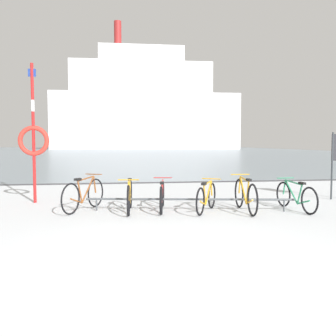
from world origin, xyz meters
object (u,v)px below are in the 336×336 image
object	(u,v)px
bicycle_3	(206,197)
rescue_post	(34,138)
bicycle_5	(296,196)
bicycle_0	(84,195)
bicycle_4	(245,195)
ferry_ship	(145,107)
bicycle_2	(162,196)
bicycle_1	(130,196)

from	to	relation	value
bicycle_3	rescue_post	size ratio (longest dim) A/B	0.39
rescue_post	bicycle_5	bearing A→B (deg)	-17.75
bicycle_0	bicycle_4	size ratio (longest dim) A/B	0.87
bicycle_4	ferry_ship	distance (m)	80.43
bicycle_4	ferry_ship	xyz separation A→B (m)	(3.93, 79.77, 9.47)
bicycle_3	ferry_ship	bearing A→B (deg)	86.53
bicycle_3	bicycle_4	xyz separation A→B (m)	(0.90, -0.11, 0.04)
bicycle_5	rescue_post	size ratio (longest dim) A/B	0.46
bicycle_2	bicycle_3	size ratio (longest dim) A/B	1.19
bicycle_3	bicycle_5	size ratio (longest dim) A/B	0.84
bicycle_0	bicycle_4	xyz separation A→B (m)	(3.74, -0.68, 0.00)
bicycle_2	ferry_ship	distance (m)	80.11
bicycle_1	bicycle_5	distance (m)	3.93
bicycle_4	bicycle_5	xyz separation A→B (m)	(1.24, -0.01, -0.04)
bicycle_2	bicycle_3	bearing A→B (deg)	-18.57
bicycle_4	rescue_post	size ratio (longest dim) A/B	0.49
bicycle_0	bicycle_4	distance (m)	3.80
ferry_ship	bicycle_3	bearing A→B (deg)	-93.47
bicycle_0	bicycle_4	bearing A→B (deg)	-10.24
bicycle_1	bicycle_4	xyz separation A→B (m)	(2.67, -0.35, 0.02)
bicycle_2	ferry_ship	bearing A→B (deg)	85.80
bicycle_3	bicycle_4	world-z (taller)	bicycle_4
bicycle_1	bicycle_2	size ratio (longest dim) A/B	0.99
bicycle_1	bicycle_3	world-z (taller)	bicycle_1
bicycle_0	bicycle_1	world-z (taller)	bicycle_0
bicycle_2	bicycle_4	world-z (taller)	bicycle_4
bicycle_4	ferry_ship	bearing A→B (deg)	87.18
bicycle_3	bicycle_5	world-z (taller)	bicycle_3
bicycle_5	rescue_post	xyz separation A→B (m)	(-6.37, 2.04, 1.40)
bicycle_1	bicycle_2	bearing A→B (deg)	6.90
rescue_post	ferry_ship	world-z (taller)	ferry_ship
rescue_post	bicycle_0	bearing A→B (deg)	-44.07
bicycle_0	bicycle_5	xyz separation A→B (m)	(4.97, -0.69, -0.04)
bicycle_1	bicycle_5	xyz separation A→B (m)	(3.91, -0.37, -0.02)
bicycle_0	bicycle_3	size ratio (longest dim) A/B	1.10
bicycle_3	bicycle_5	distance (m)	2.14
bicycle_1	bicycle_5	bearing A→B (deg)	-5.38
bicycle_4	bicycle_5	bearing A→B (deg)	-0.61
bicycle_2	ferry_ship	world-z (taller)	ferry_ship
bicycle_5	rescue_post	world-z (taller)	rescue_post
bicycle_1	bicycle_3	bearing A→B (deg)	-7.76
bicycle_1	ferry_ship	distance (m)	80.26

